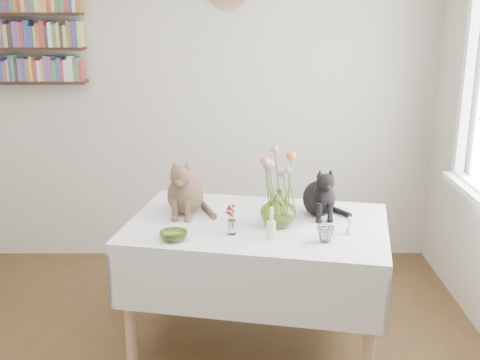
{
  "coord_description": "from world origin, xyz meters",
  "views": [
    {
      "loc": [
        0.51,
        -2.26,
        1.97
      ],
      "look_at": [
        0.52,
        0.82,
        1.05
      ],
      "focal_mm": 45.0,
      "sensor_mm": 36.0,
      "label": 1
    }
  ],
  "objects_px": {
    "dining_table": "(257,253)",
    "bookshelf_unit": "(12,19)",
    "tabby_cat": "(185,184)",
    "flower_vase": "(278,208)",
    "black_cat": "(319,189)"
  },
  "relations": [
    {
      "from": "dining_table",
      "to": "bookshelf_unit",
      "type": "xyz_separation_m",
      "value": [
        -1.72,
        1.24,
        1.26
      ]
    },
    {
      "from": "dining_table",
      "to": "tabby_cat",
      "type": "distance_m",
      "value": 0.58
    },
    {
      "from": "flower_vase",
      "to": "bookshelf_unit",
      "type": "height_order",
      "value": "bookshelf_unit"
    },
    {
      "from": "flower_vase",
      "to": "bookshelf_unit",
      "type": "xyz_separation_m",
      "value": [
        -1.83,
        1.3,
        0.97
      ]
    },
    {
      "from": "black_cat",
      "to": "flower_vase",
      "type": "height_order",
      "value": "black_cat"
    },
    {
      "from": "tabby_cat",
      "to": "bookshelf_unit",
      "type": "xyz_separation_m",
      "value": [
        -1.3,
        1.08,
        0.9
      ]
    },
    {
      "from": "black_cat",
      "to": "flower_vase",
      "type": "distance_m",
      "value": 0.31
    },
    {
      "from": "tabby_cat",
      "to": "flower_vase",
      "type": "height_order",
      "value": "tabby_cat"
    },
    {
      "from": "flower_vase",
      "to": "bookshelf_unit",
      "type": "bearing_deg",
      "value": 144.62
    },
    {
      "from": "flower_vase",
      "to": "bookshelf_unit",
      "type": "relative_size",
      "value": 0.21
    },
    {
      "from": "tabby_cat",
      "to": "black_cat",
      "type": "relative_size",
      "value": 1.13
    },
    {
      "from": "dining_table",
      "to": "tabby_cat",
      "type": "xyz_separation_m",
      "value": [
        -0.42,
        0.16,
        0.36
      ]
    },
    {
      "from": "tabby_cat",
      "to": "black_cat",
      "type": "bearing_deg",
      "value": 3.32
    },
    {
      "from": "tabby_cat",
      "to": "black_cat",
      "type": "xyz_separation_m",
      "value": [
        0.78,
        -0.03,
        -0.02
      ]
    },
    {
      "from": "tabby_cat",
      "to": "bookshelf_unit",
      "type": "distance_m",
      "value": 1.91
    }
  ]
}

